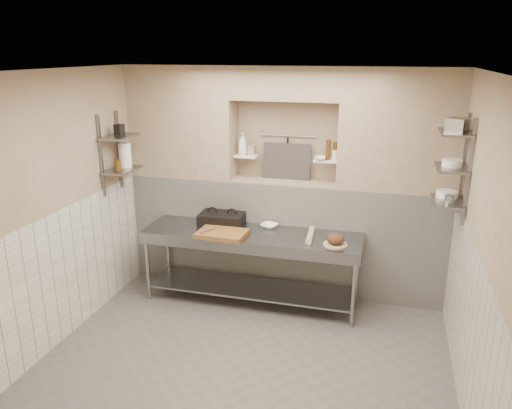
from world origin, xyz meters
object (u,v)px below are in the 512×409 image
(bread_loaf, at_px, (335,239))
(bowl_alcove, at_px, (320,158))
(panini_press, at_px, (222,219))
(bottle_soap, at_px, (243,144))
(prep_table, at_px, (251,253))
(rolling_pin, at_px, (310,235))
(mixing_bowl, at_px, (269,226))
(cutting_board, at_px, (222,234))
(jug_left, at_px, (125,155))

(bread_loaf, height_order, bowl_alcove, bowl_alcove)
(panini_press, bearing_deg, bottle_soap, 62.56)
(bottle_soap, bearing_deg, prep_table, -64.40)
(rolling_pin, relative_size, bottle_soap, 1.64)
(bottle_soap, bearing_deg, bread_loaf, -27.90)
(bread_loaf, xyz_separation_m, bottle_soap, (-1.27, 0.67, 0.88))
(prep_table, bearing_deg, mixing_bowl, 55.80)
(cutting_board, xyz_separation_m, jug_left, (-1.26, 0.13, 0.83))
(bowl_alcove, xyz_separation_m, jug_left, (-2.28, -0.55, 0.03))
(mixing_bowl, height_order, rolling_pin, rolling_pin)
(cutting_board, distance_m, rolling_pin, 1.03)
(panini_press, distance_m, cutting_board, 0.41)
(mixing_bowl, xyz_separation_m, bowl_alcove, (0.55, 0.27, 0.81))
(bottle_soap, distance_m, jug_left, 1.43)
(bowl_alcove, height_order, jug_left, jug_left)
(rolling_pin, bearing_deg, bowl_alcove, 89.00)
(jug_left, bearing_deg, bread_loaf, -1.79)
(bread_loaf, bearing_deg, bowl_alcove, 115.01)
(panini_press, bearing_deg, mixing_bowl, 1.00)
(bread_loaf, xyz_separation_m, bowl_alcove, (-0.29, 0.63, 0.76))
(bread_loaf, height_order, bottle_soap, bottle_soap)
(bread_loaf, xyz_separation_m, jug_left, (-2.57, 0.08, 0.79))
(mixing_bowl, distance_m, jug_left, 1.94)
(panini_press, xyz_separation_m, bowl_alcove, (1.14, 0.30, 0.76))
(panini_press, relative_size, bottle_soap, 1.95)
(panini_press, bearing_deg, bread_loaf, -14.35)
(cutting_board, relative_size, rolling_pin, 1.22)
(prep_table, relative_size, bowl_alcove, 18.34)
(panini_press, relative_size, jug_left, 1.84)
(panini_press, height_order, bowl_alcove, bowl_alcove)
(prep_table, distance_m, cutting_board, 0.45)
(prep_table, distance_m, bowl_alcove, 1.40)
(prep_table, height_order, bottle_soap, bottle_soap)
(prep_table, bearing_deg, bottle_soap, 115.60)
(jug_left, bearing_deg, panini_press, 12.39)
(bottle_soap, bearing_deg, panini_press, -116.01)
(panini_press, bearing_deg, prep_table, -27.65)
(bowl_alcove, bearing_deg, panini_press, -165.34)
(rolling_pin, distance_m, bottle_soap, 1.43)
(prep_table, height_order, cutting_board, cutting_board)
(prep_table, distance_m, mixing_bowl, 0.40)
(mixing_bowl, height_order, bread_loaf, bread_loaf)
(cutting_board, bearing_deg, prep_table, 28.73)
(mixing_bowl, bearing_deg, jug_left, -170.99)
(prep_table, xyz_separation_m, bottle_soap, (-0.27, 0.56, 1.21))
(cutting_board, relative_size, bowl_alcove, 3.95)
(rolling_pin, height_order, jug_left, jug_left)
(mixing_bowl, relative_size, bottle_soap, 0.72)
(rolling_pin, xyz_separation_m, bottle_soap, (-0.97, 0.53, 0.92))
(bottle_soap, bearing_deg, cutting_board, -93.26)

